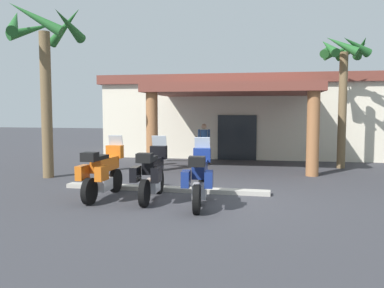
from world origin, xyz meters
TOP-DOWN VIEW (x-y plane):
  - ground_plane at (0.00, 0.00)m, footprint 80.00×80.00m
  - motel_building at (-0.08, 11.58)m, footprint 13.90×11.17m
  - motorcycle_orange at (-2.65, -0.28)m, footprint 0.71×2.21m
  - motorcycle_black at (-1.33, -0.21)m, footprint 0.73×2.21m
  - motorcycle_blue at (-0.01, -0.60)m, footprint 0.75×2.21m
  - pedestrian at (-1.30, 7.21)m, footprint 0.50×0.32m
  - palm_tree_near_portico at (4.33, 6.88)m, footprint 2.00×2.10m
  - palm_tree_roadside at (-5.90, 2.40)m, footprint 2.54×2.63m
  - curb_strip at (-1.33, 0.97)m, footprint 5.96×0.36m

SIDE VIEW (x-z plane):
  - ground_plane at x=0.00m, z-range 0.00..0.00m
  - curb_strip at x=-1.33m, z-range 0.00..0.12m
  - motorcycle_orange at x=-2.65m, z-range -0.11..1.50m
  - motorcycle_black at x=-1.33m, z-range -0.11..1.50m
  - motorcycle_blue at x=-0.01m, z-range -0.11..1.50m
  - pedestrian at x=-1.30m, z-range 0.14..1.87m
  - motel_building at x=-0.08m, z-range 0.05..4.08m
  - palm_tree_near_portico at x=4.33m, z-range 1.41..6.67m
  - palm_tree_roadside at x=-5.90m, z-range 1.25..7.19m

